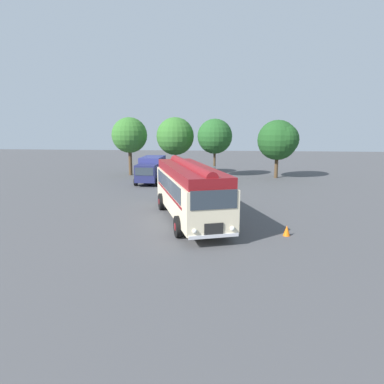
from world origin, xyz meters
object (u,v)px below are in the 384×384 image
(vintage_bus, at_px, (189,189))
(car_near_left, at_px, (180,174))
(box_van, at_px, (151,169))
(car_mid_left, at_px, (207,176))
(traffic_cone, at_px, (287,231))

(vintage_bus, relative_size, car_near_left, 2.39)
(car_near_left, relative_size, box_van, 0.75)
(vintage_bus, height_order, box_van, vintage_bus)
(car_near_left, relative_size, car_mid_left, 1.03)
(box_van, bearing_deg, traffic_cone, -56.69)
(vintage_bus, bearing_deg, box_van, 111.39)
(car_near_left, xyz_separation_m, box_van, (-2.91, 0.06, 0.52))
(vintage_bus, xyz_separation_m, traffic_cone, (5.28, -2.58, -1.62))
(car_mid_left, relative_size, traffic_cone, 7.68)
(vintage_bus, bearing_deg, car_mid_left, 88.54)
(car_near_left, bearing_deg, vintage_bus, -79.94)
(car_near_left, distance_m, traffic_cone, 17.77)
(box_van, bearing_deg, car_mid_left, -9.31)
(car_mid_left, bearing_deg, box_van, 170.69)
(box_van, bearing_deg, car_near_left, -1.21)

